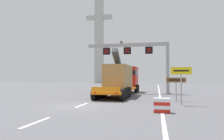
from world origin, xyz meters
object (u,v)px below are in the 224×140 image
Objects in this scene: heavy_haul_truck_orange at (123,79)px; bridge_pylon_distant at (99,29)px; exit_sign_yellow at (181,76)px; tourist_info_sign_brown at (176,83)px; overhead_lane_gantry at (139,53)px; crash_barrier_striped at (162,105)px.

bridge_pylon_distant reaches higher than heavy_haul_truck_orange.
tourist_info_sign_brown is at bearing 92.84° from exit_sign_yellow.
heavy_haul_truck_orange reaches higher than exit_sign_yellow.
overhead_lane_gantry is 5.28× the size of tourist_info_sign_brown.
bridge_pylon_distant is at bearing 113.08° from tourist_info_sign_brown.
exit_sign_yellow is at bearing -69.16° from overhead_lane_gantry.
tourist_info_sign_brown is (5.98, -6.13, -0.32)m from heavy_haul_truck_orange.
heavy_haul_truck_orange is at bearing 109.44° from crash_barrier_striped.
bridge_pylon_distant is (-21.18, 49.71, 17.03)m from tourist_info_sign_brown.
heavy_haul_truck_orange is 8.57m from tourist_info_sign_brown.
heavy_haul_truck_orange is 10.91m from exit_sign_yellow.
heavy_haul_truck_orange is at bearing -70.77° from bridge_pylon_distant.
exit_sign_yellow is at bearing 67.69° from crash_barrier_striped.
exit_sign_yellow reaches higher than crash_barrier_striped.
overhead_lane_gantry is 4.55m from heavy_haul_truck_orange.
exit_sign_yellow is 1.39× the size of tourist_info_sign_brown.
overhead_lane_gantry is at bearing 100.18° from crash_barrier_striped.
bridge_pylon_distant is at bearing 112.07° from exit_sign_yellow.
tourist_info_sign_brown reaches higher than crash_barrier_striped.
overhead_lane_gantry is at bearing 116.32° from tourist_info_sign_brown.
heavy_haul_truck_orange is 13.95× the size of crash_barrier_striped.
crash_barrier_striped is at bearing -112.31° from exit_sign_yellow.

